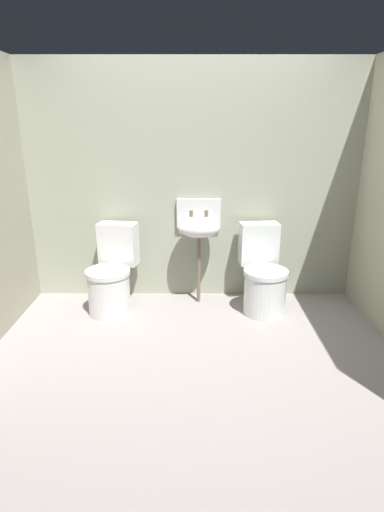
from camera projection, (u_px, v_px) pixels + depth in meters
The scene contains 5 objects.
ground_plane at pixel (192, 360), 3.10m from camera, with size 3.54×2.73×0.08m, color gray.
wall_back at pixel (192, 184), 3.88m from camera, with size 3.54×0.10×2.23m, color #9DA28B.
toilet_left at pixel (111, 277), 3.75m from camera, with size 0.48×0.65×0.78m.
toilet_right at pixel (262, 277), 3.75m from camera, with size 0.44×0.62×0.78m.
sink at pixel (198, 226), 3.79m from camera, with size 0.42×0.35×0.99m.
Camera 1 is at (-0.01, -2.68, 1.70)m, focal length 28.53 mm.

